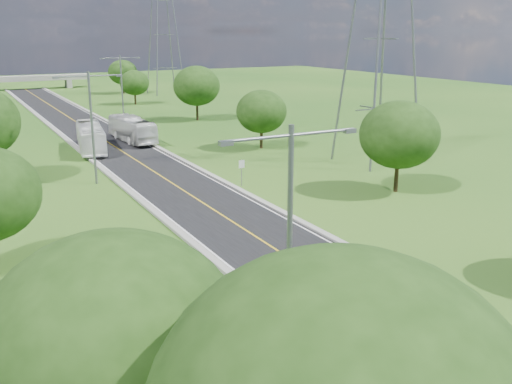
% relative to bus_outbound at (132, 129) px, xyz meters
% --- Properties ---
extents(ground, '(260.00, 260.00, 0.00)m').
position_rel_bus_outbound_xyz_m(ground, '(-2.86, -3.27, -1.58)').
color(ground, '#1E4B15').
rests_on(ground, ground).
extents(road, '(8.00, 150.00, 0.06)m').
position_rel_bus_outbound_xyz_m(road, '(-2.86, 2.73, -1.55)').
color(road, black).
rests_on(road, ground).
extents(curb_left, '(0.50, 150.00, 0.22)m').
position_rel_bus_outbound_xyz_m(curb_left, '(-7.11, 2.73, -1.47)').
color(curb_left, gray).
rests_on(curb_left, ground).
extents(curb_right, '(0.50, 150.00, 0.22)m').
position_rel_bus_outbound_xyz_m(curb_right, '(1.39, 2.73, -1.47)').
color(curb_right, gray).
rests_on(curb_right, ground).
extents(speed_limit_sign, '(0.55, 0.09, 2.40)m').
position_rel_bus_outbound_xyz_m(speed_limit_sign, '(2.34, -25.28, 0.02)').
color(speed_limit_sign, slate).
rests_on(speed_limit_sign, ground).
extents(overpass, '(30.00, 3.00, 3.20)m').
position_rel_bus_outbound_xyz_m(overpass, '(-2.86, 76.73, 0.83)').
color(overpass, gray).
rests_on(overpass, ground).
extents(streetlight_near_left, '(5.90, 0.25, 10.00)m').
position_rel_bus_outbound_xyz_m(streetlight_near_left, '(-8.86, -51.27, 4.37)').
color(streetlight_near_left, slate).
rests_on(streetlight_near_left, ground).
extents(streetlight_mid_left, '(5.90, 0.25, 10.00)m').
position_rel_bus_outbound_xyz_m(streetlight_mid_left, '(-8.86, -18.27, 4.37)').
color(streetlight_mid_left, slate).
rests_on(streetlight_mid_left, ground).
extents(streetlight_far_right, '(5.90, 0.25, 10.00)m').
position_rel_bus_outbound_xyz_m(streetlight_far_right, '(3.14, 14.73, 4.37)').
color(streetlight_far_right, slate).
rests_on(streetlight_far_right, ground).
extents(power_tower_near, '(9.00, 6.40, 28.00)m').
position_rel_bus_outbound_xyz_m(power_tower_near, '(19.14, -23.27, 12.43)').
color(power_tower_near, slate).
rests_on(power_tower_near, ground).
extents(power_tower_far, '(9.00, 6.40, 28.00)m').
position_rel_bus_outbound_xyz_m(power_tower_far, '(23.14, 51.73, 12.43)').
color(power_tower_far, slate).
rests_on(power_tower_far, ground).
extents(tree_la, '(7.14, 7.14, 8.30)m').
position_rel_bus_outbound_xyz_m(tree_la, '(-16.86, -55.27, 3.69)').
color(tree_la, black).
rests_on(tree_la, ground).
extents(tree_rb, '(6.72, 6.72, 7.82)m').
position_rel_bus_outbound_xyz_m(tree_rb, '(13.14, -33.27, 3.38)').
color(tree_rb, black).
rests_on(tree_rb, ground).
extents(tree_rc, '(5.88, 5.88, 6.84)m').
position_rel_bus_outbound_xyz_m(tree_rc, '(12.14, -11.27, 2.76)').
color(tree_rc, black).
rests_on(tree_rc, ground).
extents(tree_rd, '(7.14, 7.14, 8.30)m').
position_rel_bus_outbound_xyz_m(tree_rd, '(14.14, 12.73, 3.69)').
color(tree_rd, black).
rests_on(tree_rd, ground).
extents(tree_re, '(5.46, 5.46, 6.35)m').
position_rel_bus_outbound_xyz_m(tree_re, '(11.64, 36.73, 2.45)').
color(tree_re, black).
rests_on(tree_re, ground).
extents(tree_rf, '(6.30, 6.30, 7.33)m').
position_rel_bus_outbound_xyz_m(tree_rf, '(15.14, 56.73, 3.07)').
color(tree_rf, black).
rests_on(tree_rf, ground).
extents(bus_outbound, '(3.15, 11.02, 3.04)m').
position_rel_bus_outbound_xyz_m(bus_outbound, '(0.00, 0.00, 0.00)').
color(bus_outbound, silver).
rests_on(bus_outbound, road).
extents(bus_inbound, '(4.34, 11.42, 3.11)m').
position_rel_bus_outbound_xyz_m(bus_inbound, '(-5.83, -3.28, 0.04)').
color(bus_inbound, white).
rests_on(bus_inbound, road).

